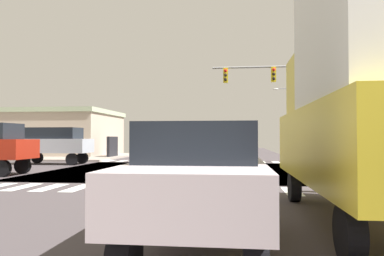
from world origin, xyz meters
name	(u,v)px	position (x,y,z in m)	size (l,w,h in m)	color
ground	(188,171)	(0.00, 0.00, -0.03)	(90.00, 90.00, 0.05)	#443C3F
sidewalk_corner_ne	(369,158)	(13.00, 12.00, 0.07)	(12.00, 12.00, 0.14)	gray
sidewalk_corner_nw	(58,156)	(-13.00, 12.00, 0.07)	(12.00, 12.00, 0.14)	gray
crosswalk_near	(151,189)	(-0.25, -7.30, 0.00)	(13.50, 2.00, 0.01)	silver
crosswalk_far	(197,161)	(-0.25, 7.30, 0.00)	(13.50, 2.00, 0.01)	silver
traffic_signal_mast	(281,87)	(5.60, 7.00, 5.22)	(7.79, 0.55, 7.01)	gray
street_lamp	(287,113)	(7.90, 21.97, 4.32)	(1.78, 0.32, 7.12)	gray
bank_building	(41,133)	(-16.11, 14.75, 2.14)	(15.39, 9.40, 4.27)	tan
pickup_nearside_1	(199,141)	(-2.00, 26.45, 1.29)	(2.00, 5.10, 2.35)	black
box_truck_farside_1	(366,92)	(5.00, -11.87, 2.56)	(2.40, 7.20, 4.85)	black
sedan_crossing_1	(201,175)	(2.00, -13.85, 1.12)	(1.80, 4.30, 1.88)	black
suv_middle_2	(54,142)	(-9.07, 3.50, 1.39)	(4.60, 1.96, 2.34)	black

